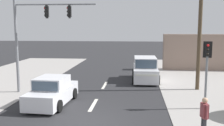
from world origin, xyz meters
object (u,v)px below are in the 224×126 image
(pedestrian_at_kerb, at_px, (204,115))
(suv_kerbside_parked, at_px, (145,70))
(traffic_signal_mast, at_px, (35,29))
(sedan_oncoming_near, at_px, (52,92))
(utility_pole_midground_right, at_px, (198,18))
(pedestal_signal_right_kerb, at_px, (207,64))

(pedestrian_at_kerb, bearing_deg, suv_kerbside_parked, 100.03)
(traffic_signal_mast, height_order, sedan_oncoming_near, traffic_signal_mast)
(utility_pole_midground_right, bearing_deg, suv_kerbside_parked, 140.15)
(pedestal_signal_right_kerb, bearing_deg, traffic_signal_mast, 165.85)
(pedestal_signal_right_kerb, height_order, sedan_oncoming_near, pedestal_signal_right_kerb)
(suv_kerbside_parked, bearing_deg, utility_pole_midground_right, -39.85)
(suv_kerbside_parked, bearing_deg, pedestal_signal_right_kerb, -67.72)
(sedan_oncoming_near, distance_m, pedestrian_at_kerb, 8.23)
(sedan_oncoming_near, bearing_deg, suv_kerbside_parked, 53.26)
(utility_pole_midground_right, xyz_separation_m, pedestal_signal_right_kerb, (-0.42, -4.37, -2.44))
(sedan_oncoming_near, distance_m, suv_kerbside_parked, 8.88)
(pedestal_signal_right_kerb, distance_m, suv_kerbside_parked, 7.91)
(utility_pole_midground_right, relative_size, pedestal_signal_right_kerb, 2.53)
(traffic_signal_mast, height_order, pedestrian_at_kerb, traffic_signal_mast)
(pedestal_signal_right_kerb, xyz_separation_m, suv_kerbside_parked, (-2.94, 7.18, -1.53))
(utility_pole_midground_right, bearing_deg, traffic_signal_mast, -170.13)
(traffic_signal_mast, height_order, suv_kerbside_parked, traffic_signal_mast)
(pedestal_signal_right_kerb, xyz_separation_m, sedan_oncoming_near, (-8.25, 0.06, -1.71))
(traffic_signal_mast, bearing_deg, pedestrian_at_kerb, -35.01)
(utility_pole_midground_right, relative_size, traffic_signal_mast, 1.50)
(utility_pole_midground_right, bearing_deg, sedan_oncoming_near, -153.54)
(pedestal_signal_right_kerb, relative_size, pedestrian_at_kerb, 2.18)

